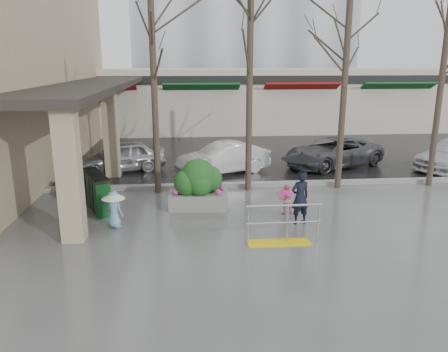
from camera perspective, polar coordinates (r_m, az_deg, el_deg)
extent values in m
plane|color=#51514F|center=(12.18, -0.04, -6.73)|extent=(120.00, 120.00, 0.00)
cube|color=black|center=(33.61, -3.40, 7.08)|extent=(120.00, 36.00, 0.01)
cube|color=gray|center=(15.94, -1.32, -1.24)|extent=(120.00, 0.30, 0.15)
cube|color=#2D2823|center=(19.68, -16.60, 11.70)|extent=(2.80, 18.00, 0.25)
cube|color=tan|center=(11.50, -19.55, 0.24)|extent=(0.55, 0.55, 3.50)
cube|color=tan|center=(17.74, -14.53, 5.47)|extent=(0.55, 0.55, 3.50)
cube|color=beige|center=(29.55, 0.73, 9.95)|extent=(34.00, 6.00, 4.00)
cube|color=maroon|center=(26.91, -16.11, 10.73)|extent=(4.50, 1.68, 0.87)
cube|color=#0F4C1E|center=(26.46, -3.01, 11.22)|extent=(4.50, 1.68, 0.87)
cube|color=maroon|center=(27.36, 9.90, 11.14)|extent=(4.50, 1.68, 0.87)
cube|color=#0F4C1E|center=(29.47, 21.44, 10.60)|extent=(4.50, 1.68, 0.87)
cube|color=black|center=(26.59, 1.39, 12.43)|extent=(34.00, 0.35, 0.50)
cube|color=yellow|center=(11.27, 7.19, -8.64)|extent=(1.60, 0.50, 0.02)
cylinder|color=silver|center=(10.95, 3.15, -6.49)|extent=(0.05, 0.05, 1.00)
cylinder|color=silver|center=(11.13, 8.28, -6.26)|extent=(0.05, 0.05, 1.00)
cylinder|color=silver|center=(11.34, 12.24, -6.06)|extent=(0.05, 0.05, 1.00)
cylinder|color=silver|center=(10.94, 7.86, -3.84)|extent=(1.90, 0.06, 0.06)
cylinder|color=silver|center=(11.09, 7.78, -6.05)|extent=(1.90, 0.04, 0.04)
cylinder|color=#382B21|center=(14.97, -9.08, 10.49)|extent=(0.22, 0.22, 6.80)
cylinder|color=#382B21|center=(15.09, 3.34, 11.06)|extent=(0.22, 0.22, 7.00)
cylinder|color=#382B21|center=(15.93, 15.34, 9.86)|extent=(0.22, 0.22, 6.50)
cylinder|color=#382B21|center=(17.43, 26.45, 10.40)|extent=(0.22, 0.22, 7.20)
imported|color=black|center=(12.43, 9.91, -2.77)|extent=(0.64, 0.51, 1.54)
cylinder|color=black|center=(12.22, 10.07, 0.78)|extent=(0.02, 0.02, 0.97)
cone|color=black|center=(12.13, 10.15, 2.60)|extent=(1.17, 1.17, 0.18)
sphere|color=black|center=(12.11, 10.18, 3.10)|extent=(0.05, 0.05, 0.05)
imported|color=pink|center=(13.25, 8.06, -3.00)|extent=(0.45, 0.35, 0.91)
cylinder|color=black|center=(13.20, 8.08, -2.31)|extent=(0.02, 0.02, 0.40)
cone|color=#FF2891|center=(13.17, 8.10, -1.86)|extent=(0.54, 0.54, 0.18)
sphere|color=black|center=(13.14, 8.12, -1.40)|extent=(0.05, 0.05, 0.05)
imported|color=#77A5D4|center=(12.39, -14.16, -4.24)|extent=(0.61, 0.57, 1.05)
cylinder|color=black|center=(12.31, -14.23, -3.17)|extent=(0.02, 0.02, 0.49)
cone|color=white|center=(12.27, -14.27, -2.48)|extent=(0.65, 0.65, 0.18)
sphere|color=black|center=(12.24, -14.31, -1.98)|extent=(0.05, 0.05, 0.05)
cube|color=slate|center=(13.70, -3.36, -3.18)|extent=(1.86, 1.01, 0.50)
ellipsoid|color=#1B4415|center=(13.49, -3.41, -0.15)|extent=(1.11, 0.99, 1.16)
sphere|color=#1B4415|center=(13.43, -4.88, -0.87)|extent=(0.80, 0.80, 0.80)
sphere|color=#1B4415|center=(13.68, -1.95, -0.45)|extent=(0.84, 0.84, 0.84)
cube|color=#0D3A15|center=(13.37, -15.59, -2.95)|extent=(0.56, 0.56, 1.04)
cube|color=black|center=(13.22, -15.75, -0.60)|extent=(0.60, 0.60, 0.08)
cube|color=black|center=(13.86, -16.08, -2.37)|extent=(0.56, 0.56, 1.04)
cube|color=black|center=(13.71, -16.24, -0.09)|extent=(0.60, 0.60, 0.08)
cube|color=#0C361A|center=(14.35, -16.53, -1.82)|extent=(0.56, 0.56, 1.04)
cube|color=black|center=(14.21, -16.70, 0.38)|extent=(0.60, 0.60, 0.08)
cube|color=black|center=(14.84, -16.96, -1.31)|extent=(0.56, 0.56, 1.04)
cube|color=black|center=(14.70, -17.12, 0.82)|extent=(0.60, 0.60, 0.08)
imported|color=#AAAAAE|center=(18.67, -13.45, 2.49)|extent=(3.98, 2.61, 1.26)
imported|color=white|center=(17.85, -0.10, 2.34)|extent=(4.04, 2.71, 1.26)
imported|color=#4F5055|center=(19.63, 14.03, 3.03)|extent=(4.99, 3.77, 1.26)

